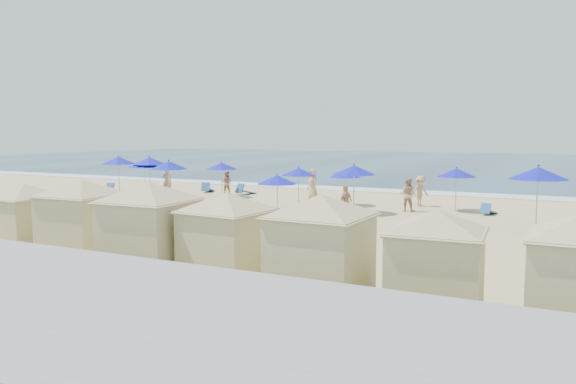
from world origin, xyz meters
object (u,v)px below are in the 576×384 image
at_px(cabana_0, 26,209).
at_px(beachgoer_5, 408,195).
at_px(umbrella_2, 145,164).
at_px(beachgoer_2, 346,202).
at_px(umbrella_6, 277,180).
at_px(umbrella_7, 345,174).
at_px(trash_bin, 269,231).
at_px(umbrella_9, 456,173).
at_px(beachgoer_0, 167,181).
at_px(cabana_1, 82,209).
at_px(umbrella_0, 149,161).
at_px(umbrella_1, 119,160).
at_px(beachgoer_3, 420,191).
at_px(cabana_4, 321,234).
at_px(cabana_3, 227,226).
at_px(umbrella_4, 222,166).
at_px(cabana_5, 436,250).
at_px(beachgoer_1, 226,183).
at_px(umbrella_3, 169,165).
at_px(umbrella_10, 538,173).
at_px(umbrella_5, 299,172).
at_px(umbrella_8, 354,170).
at_px(cabana_2, 149,217).

relative_size(cabana_0, beachgoer_5, 2.34).
xyz_separation_m(umbrella_2, beachgoer_2, (15.29, -3.51, -1.25)).
height_order(umbrella_2, beachgoer_5, umbrella_2).
xyz_separation_m(umbrella_6, umbrella_7, (0.87, 6.42, -0.12)).
distance_m(trash_bin, umbrella_7, 11.34).
height_order(umbrella_6, beachgoer_5, umbrella_6).
xyz_separation_m(umbrella_9, beachgoer_0, (-18.71, -0.14, -1.16)).
relative_size(cabana_1, umbrella_0, 1.76).
xyz_separation_m(umbrella_1, beachgoer_3, (19.09, 3.03, -1.40)).
bearing_deg(cabana_4, cabana_3, 172.43).
bearing_deg(cabana_3, umbrella_0, 135.73).
xyz_separation_m(cabana_0, umbrella_1, (-10.13, 14.97, 0.78)).
height_order(beachgoer_2, beachgoer_5, beachgoer_5).
bearing_deg(beachgoer_3, umbrella_9, -87.57).
xyz_separation_m(cabana_0, umbrella_6, (4.27, 10.04, 0.42)).
relative_size(cabana_1, cabana_4, 1.00).
bearing_deg(umbrella_0, umbrella_1, -157.48).
height_order(trash_bin, umbrella_1, umbrella_1).
xyz_separation_m(umbrella_4, beachgoer_5, (12.13, -1.08, -1.10)).
distance_m(cabana_5, beachgoer_1, 25.63).
height_order(trash_bin, umbrella_6, umbrella_6).
relative_size(cabana_3, beachgoer_5, 2.46).
bearing_deg(umbrella_6, umbrella_3, 160.97).
relative_size(trash_bin, umbrella_3, 0.32).
bearing_deg(beachgoer_2, cabana_5, 42.82).
bearing_deg(beachgoer_2, umbrella_4, -101.10).
distance_m(umbrella_4, umbrella_9, 14.30).
relative_size(umbrella_4, umbrella_6, 1.05).
bearing_deg(umbrella_10, cabana_1, -134.88).
relative_size(cabana_4, beachgoer_1, 2.87).
distance_m(umbrella_3, beachgoer_0, 5.13).
distance_m(umbrella_0, umbrella_4, 5.07).
height_order(beachgoer_0, beachgoer_5, beachgoer_5).
relative_size(beachgoer_2, beachgoer_5, 0.90).
height_order(cabana_3, umbrella_5, cabana_3).
bearing_deg(umbrella_1, umbrella_2, 17.14).
bearing_deg(umbrella_7, beachgoer_5, -12.07).
bearing_deg(umbrella_8, cabana_3, -83.48).
xyz_separation_m(umbrella_4, umbrella_5, (6.32, -1.97, -0.05)).
height_order(umbrella_4, umbrella_8, umbrella_8).
distance_m(umbrella_4, umbrella_8, 10.30).
height_order(umbrella_4, umbrella_7, umbrella_4).
bearing_deg(umbrella_8, cabana_5, -63.42).
relative_size(umbrella_2, umbrella_5, 1.06).
distance_m(umbrella_2, umbrella_9, 19.51).
distance_m(umbrella_3, umbrella_10, 19.57).
bearing_deg(umbrella_3, umbrella_1, 161.22).
bearing_deg(beachgoer_0, cabana_2, 99.02).
bearing_deg(beachgoer_5, cabana_3, 90.10).
bearing_deg(umbrella_2, beachgoer_5, 0.49).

